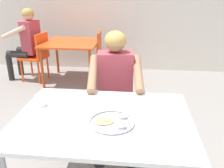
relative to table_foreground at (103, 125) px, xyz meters
The scene contains 9 objects.
table_foreground is the anchor object (origin of this frame).
thali_tray 0.13m from the table_foreground, 47.31° to the right, with size 0.31×0.31×0.03m.
drinking_cup 0.52m from the table_foreground, 167.52° to the left, with size 0.07×0.07×0.09m.
chair_foreground 0.91m from the table_foreground, 89.72° to the left, with size 0.44×0.47×0.88m.
diner_foreground 0.67m from the table_foreground, 88.11° to the left, with size 0.53×0.58×1.20m.
table_background_red 2.67m from the table_foreground, 109.97° to the left, with size 0.92×0.89×0.70m.
chair_red_left 2.88m from the table_foreground, 121.58° to the left, with size 0.47×0.45×0.85m.
chair_red_right 2.55m from the table_foreground, 96.87° to the left, with size 0.46×0.45×0.89m.
patron_background 3.04m from the table_foreground, 123.96° to the left, with size 0.59×0.54×1.25m.
Camera 1 is at (0.24, -1.43, 1.57)m, focal length 38.53 mm.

